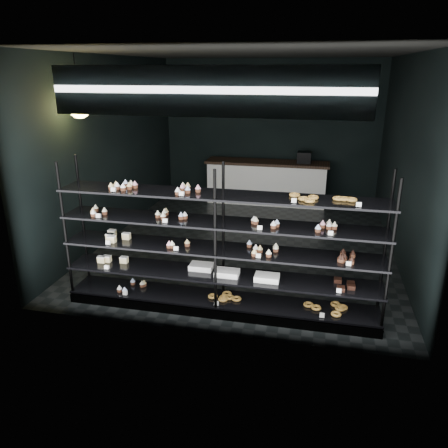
% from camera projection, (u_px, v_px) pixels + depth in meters
% --- Properties ---
extents(room, '(5.01, 6.01, 3.20)m').
position_uv_depth(room, '(250.00, 154.00, 7.42)').
color(room, black).
rests_on(room, ground).
extents(display_shelf, '(4.00, 0.50, 1.91)m').
position_uv_depth(display_shelf, '(218.00, 265.00, 5.49)').
color(display_shelf, black).
rests_on(display_shelf, room).
extents(signage, '(3.30, 0.05, 0.50)m').
position_uv_depth(signage, '(204.00, 91.00, 4.34)').
color(signage, '#0D2142').
rests_on(signage, room).
extents(pendant_lamp, '(0.31, 0.31, 0.88)m').
position_uv_depth(pendant_lamp, '(79.00, 107.00, 6.16)').
color(pendant_lamp, black).
rests_on(pendant_lamp, room).
extents(service_counter, '(2.79, 0.65, 1.23)m').
position_uv_depth(service_counter, '(267.00, 182.00, 10.09)').
color(service_counter, white).
rests_on(service_counter, room).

